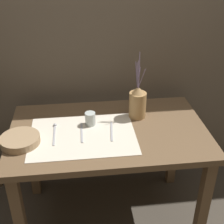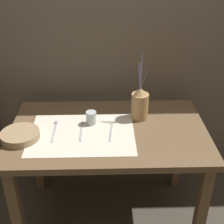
{
  "view_description": "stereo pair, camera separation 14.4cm",
  "coord_description": "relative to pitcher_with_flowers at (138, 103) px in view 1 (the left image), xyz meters",
  "views": [
    {
      "loc": [
        -0.17,
        -1.58,
        1.77
      ],
      "look_at": [
        0.02,
        0.0,
        0.86
      ],
      "focal_mm": 50.0,
      "sensor_mm": 36.0,
      "label": 1
    },
    {
      "loc": [
        -0.02,
        -1.59,
        1.77
      ],
      "look_at": [
        0.02,
        0.0,
        0.86
      ],
      "focal_mm": 50.0,
      "sensor_mm": 36.0,
      "label": 2
    }
  ],
  "objects": [
    {
      "name": "spoon_outer",
      "position": [
        -0.52,
        -0.1,
        -0.09
      ],
      "size": [
        0.02,
        0.22,
        0.02
      ],
      "color": "#A8A8AD",
      "rests_on": "wooden_table"
    },
    {
      "name": "ground_plane",
      "position": [
        -0.2,
        -0.13,
        -0.84
      ],
      "size": [
        12.0,
        12.0,
        0.0
      ],
      "primitive_type": "plane",
      "color": "#473F35"
    },
    {
      "name": "stone_wall_back",
      "position": [
        -0.2,
        0.35,
        0.36
      ],
      "size": [
        7.0,
        0.06,
        2.4
      ],
      "color": "brown",
      "rests_on": "ground_plane"
    },
    {
      "name": "pitcher_with_flowers",
      "position": [
        0.0,
        0.0,
        0.0
      ],
      "size": [
        0.11,
        0.11,
        0.43
      ],
      "color": "#A87F4C",
      "rests_on": "wooden_table"
    },
    {
      "name": "glass_tumbler_near",
      "position": [
        -0.31,
        -0.07,
        -0.06
      ],
      "size": [
        0.06,
        0.06,
        0.08
      ],
      "color": "#B7C1BC",
      "rests_on": "wooden_table"
    },
    {
      "name": "linen_cloth",
      "position": [
        -0.36,
        -0.18,
        -0.1
      ],
      "size": [
        0.62,
        0.45,
        0.0
      ],
      "color": "beige",
      "rests_on": "wooden_table"
    },
    {
      "name": "wooden_bowl",
      "position": [
        -0.71,
        -0.22,
        -0.08
      ],
      "size": [
        0.22,
        0.22,
        0.04
      ],
      "color": "#9E7F5B",
      "rests_on": "wooden_table"
    },
    {
      "name": "wooden_table",
      "position": [
        -0.2,
        -0.13,
        -0.2
      ],
      "size": [
        1.2,
        0.73,
        0.74
      ],
      "color": "brown",
      "rests_on": "ground_plane"
    },
    {
      "name": "knife_center",
      "position": [
        -0.18,
        -0.16,
        -0.09
      ],
      "size": [
        0.03,
        0.21,
        0.0
      ],
      "color": "#A8A8AD",
      "rests_on": "wooden_table"
    },
    {
      "name": "fork_inner",
      "position": [
        -0.36,
        -0.15,
        -0.09
      ],
      "size": [
        0.01,
        0.21,
        0.0
      ],
      "color": "#A8A8AD",
      "rests_on": "wooden_table"
    }
  ]
}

